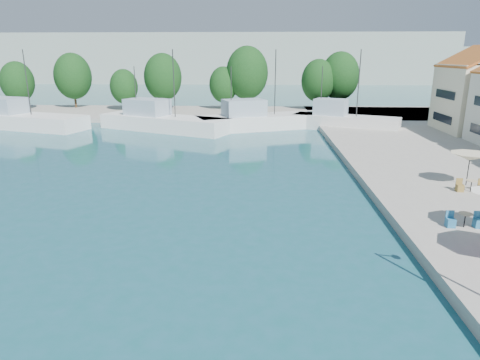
# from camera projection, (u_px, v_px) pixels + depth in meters

# --- Properties ---
(quay_far) EXTENTS (90.00, 16.00, 0.60)m
(quay_far) POSITION_uv_depth(u_px,v_px,m) (219.00, 114.00, 66.75)
(quay_far) COLOR #9E988E
(quay_far) RESTS_ON ground
(hill_west) EXTENTS (180.00, 40.00, 16.00)m
(hill_west) POSITION_uv_depth(u_px,v_px,m) (183.00, 58.00, 154.79)
(hill_west) COLOR #93A095
(hill_west) RESTS_ON ground
(hill_east) EXTENTS (140.00, 40.00, 12.00)m
(hill_east) POSITION_uv_depth(u_px,v_px,m) (365.00, 63.00, 171.13)
(hill_east) COLOR #93A095
(hill_east) RESTS_ON ground
(trawler_01) EXTENTS (18.71, 9.85, 10.20)m
(trawler_01) POSITION_uv_depth(u_px,v_px,m) (18.00, 119.00, 55.56)
(trawler_01) COLOR white
(trawler_01) RESTS_ON ground
(trawler_02) EXTENTS (17.46, 11.11, 10.20)m
(trawler_02) POSITION_uv_depth(u_px,v_px,m) (161.00, 122.00, 53.75)
(trawler_02) COLOR white
(trawler_02) RESTS_ON ground
(trawler_03) EXTENTS (17.12, 10.22, 10.20)m
(trawler_03) POSITION_uv_depth(u_px,v_px,m) (259.00, 121.00, 54.55)
(trawler_03) COLOR silver
(trawler_03) RESTS_ON ground
(trawler_04) EXTENTS (13.36, 8.26, 10.20)m
(trawler_04) POSITION_uv_depth(u_px,v_px,m) (343.00, 121.00, 54.00)
(trawler_04) COLOR silver
(trawler_04) RESTS_ON ground
(tree_01) EXTENTS (5.15, 5.15, 7.63)m
(tree_01) POSITION_uv_depth(u_px,v_px,m) (17.00, 82.00, 68.26)
(tree_01) COLOR #3F2B19
(tree_01) RESTS_ON quay_far
(tree_02) EXTENTS (6.03, 6.03, 8.93)m
(tree_02) POSITION_uv_depth(u_px,v_px,m) (73.00, 76.00, 70.79)
(tree_02) COLOR #3F2B19
(tree_02) RESTS_ON quay_far
(tree_03) EXTENTS (4.35, 4.35, 6.44)m
(tree_03) POSITION_uv_depth(u_px,v_px,m) (124.00, 87.00, 67.85)
(tree_03) COLOR #3F2B19
(tree_03) RESTS_ON quay_far
(tree_04) EXTENTS (5.99, 5.99, 8.87)m
(tree_04) POSITION_uv_depth(u_px,v_px,m) (163.00, 77.00, 68.47)
(tree_04) COLOR #3F2B19
(tree_04) RESTS_ON quay_far
(tree_05) EXTENTS (4.59, 4.59, 6.80)m
(tree_05) POSITION_uv_depth(u_px,v_px,m) (223.00, 85.00, 69.16)
(tree_05) COLOR #3F2B19
(tree_05) RESTS_ON quay_far
(tree_06) EXTENTS (6.75, 6.75, 9.99)m
(tree_06) POSITION_uv_depth(u_px,v_px,m) (247.00, 73.00, 68.71)
(tree_06) COLOR #3F2B19
(tree_06) RESTS_ON quay_far
(tree_07) EXTENTS (5.39, 5.39, 7.97)m
(tree_07) POSITION_uv_depth(u_px,v_px,m) (318.00, 81.00, 68.24)
(tree_07) COLOR #3F2B19
(tree_07) RESTS_ON quay_far
(tree_08) EXTENTS (6.17, 6.17, 9.13)m
(tree_08) POSITION_uv_depth(u_px,v_px,m) (340.00, 76.00, 68.84)
(tree_08) COLOR #3F2B19
(tree_08) RESTS_ON quay_far
(umbrella_cream) EXTENTS (2.58, 2.58, 2.23)m
(umbrella_cream) POSITION_uv_depth(u_px,v_px,m) (470.00, 157.00, 28.59)
(umbrella_cream) COLOR black
(umbrella_cream) RESTS_ON quay_right
(cafe_table_02) EXTENTS (1.82, 0.70, 0.76)m
(cafe_table_02) POSITION_uv_depth(u_px,v_px,m) (464.00, 222.00, 21.92)
(cafe_table_02) COLOR black
(cafe_table_02) RESTS_ON quay_right
(cafe_table_03) EXTENTS (1.82, 0.70, 0.76)m
(cafe_table_03) POSITION_uv_depth(u_px,v_px,m) (471.00, 187.00, 27.66)
(cafe_table_03) COLOR black
(cafe_table_03) RESTS_ON quay_right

